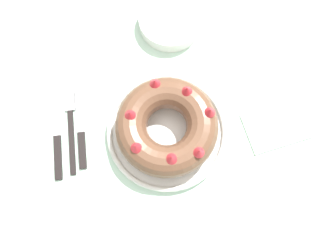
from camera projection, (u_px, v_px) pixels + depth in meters
The scene contains 9 objects.
ground_plane at pixel (168, 177), 1.50m from camera, with size 8.00×8.00×0.00m, color brown.
dining_table at pixel (168, 147), 0.85m from camera, with size 1.36×1.20×0.75m.
serving_dish at pixel (168, 131), 0.77m from camera, with size 0.28×0.28×0.02m.
bundt_cake at pixel (168, 126), 0.72m from camera, with size 0.23×0.23×0.09m.
fork at pixel (71, 123), 0.78m from camera, with size 0.02×0.22×0.01m.
serving_knife at pixel (57, 138), 0.77m from camera, with size 0.02×0.23×0.01m.
cake_knife at pixel (81, 134), 0.78m from camera, with size 0.02×0.19×0.01m.
side_bowl at pixel (170, 21), 0.84m from camera, with size 0.16×0.16×0.03m, color white.
napkin at pixel (276, 128), 0.78m from camera, with size 0.15×0.10×0.00m, color #B2D1B7.
Camera 1 is at (-0.02, -0.17, 1.51)m, focal length 35.00 mm.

